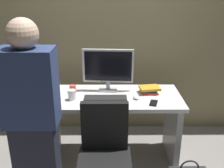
{
  "coord_description": "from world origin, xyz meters",
  "views": [
    {
      "loc": [
        -0.01,
        -2.51,
        1.84
      ],
      "look_at": [
        0.0,
        -0.05,
        0.91
      ],
      "focal_mm": 42.33,
      "sensor_mm": 36.0,
      "label": 1
    }
  ],
  "objects_px": {
    "office_chair": "(105,165)",
    "keyboard": "(105,98)",
    "desk": "(112,116)",
    "cup_near_keyboard": "(72,95)",
    "cup_by_monitor": "(73,89)",
    "cell_phone": "(154,103)",
    "person_at_desk": "(33,124)",
    "mouse": "(136,97)",
    "monitor": "(108,68)",
    "book_stack": "(149,89)"
  },
  "relations": [
    {
      "from": "desk",
      "to": "keyboard",
      "type": "xyz_separation_m",
      "value": [
        -0.07,
        -0.08,
        0.25
      ]
    },
    {
      "from": "desk",
      "to": "cup_near_keyboard",
      "type": "distance_m",
      "value": 0.5
    },
    {
      "from": "desk",
      "to": "person_at_desk",
      "type": "height_order",
      "value": "person_at_desk"
    },
    {
      "from": "desk",
      "to": "office_chair",
      "type": "bearing_deg",
      "value": -95.38
    },
    {
      "from": "desk",
      "to": "keyboard",
      "type": "relative_size",
      "value": 3.33
    },
    {
      "from": "monitor",
      "to": "keyboard",
      "type": "bearing_deg",
      "value": -96.06
    },
    {
      "from": "office_chair",
      "to": "person_at_desk",
      "type": "xyz_separation_m",
      "value": [
        -0.54,
        -0.05,
        0.41
      ]
    },
    {
      "from": "person_at_desk",
      "to": "book_stack",
      "type": "distance_m",
      "value": 1.3
    },
    {
      "from": "mouse",
      "to": "cup_by_monitor",
      "type": "xyz_separation_m",
      "value": [
        -0.66,
        0.16,
        0.02
      ]
    },
    {
      "from": "office_chair",
      "to": "cup_by_monitor",
      "type": "height_order",
      "value": "office_chair"
    },
    {
      "from": "office_chair",
      "to": "desk",
      "type": "bearing_deg",
      "value": 84.62
    },
    {
      "from": "desk",
      "to": "cup_near_keyboard",
      "type": "bearing_deg",
      "value": -166.59
    },
    {
      "from": "person_at_desk",
      "to": "office_chair",
      "type": "bearing_deg",
      "value": 4.77
    },
    {
      "from": "keyboard",
      "to": "cup_by_monitor",
      "type": "bearing_deg",
      "value": 154.44
    },
    {
      "from": "office_chair",
      "to": "person_at_desk",
      "type": "bearing_deg",
      "value": -175.23
    },
    {
      "from": "keyboard",
      "to": "mouse",
      "type": "xyz_separation_m",
      "value": [
        0.31,
        0.01,
        0.01
      ]
    },
    {
      "from": "book_stack",
      "to": "desk",
      "type": "bearing_deg",
      "value": -168.4
    },
    {
      "from": "office_chair",
      "to": "mouse",
      "type": "xyz_separation_m",
      "value": [
        0.31,
        0.62,
        0.35
      ]
    },
    {
      "from": "monitor",
      "to": "cell_phone",
      "type": "xyz_separation_m",
      "value": [
        0.44,
        -0.34,
        -0.25
      ]
    },
    {
      "from": "cell_phone",
      "to": "desk",
      "type": "bearing_deg",
      "value": 170.71
    },
    {
      "from": "book_stack",
      "to": "keyboard",
      "type": "bearing_deg",
      "value": -160.86
    },
    {
      "from": "keyboard",
      "to": "book_stack",
      "type": "relative_size",
      "value": 1.87
    },
    {
      "from": "office_chair",
      "to": "monitor",
      "type": "height_order",
      "value": "monitor"
    },
    {
      "from": "office_chair",
      "to": "mouse",
      "type": "distance_m",
      "value": 0.78
    },
    {
      "from": "cell_phone",
      "to": "cup_near_keyboard",
      "type": "bearing_deg",
      "value": -170.89
    },
    {
      "from": "keyboard",
      "to": "cup_near_keyboard",
      "type": "bearing_deg",
      "value": -177.0
    },
    {
      "from": "office_chair",
      "to": "cup_near_keyboard",
      "type": "xyz_separation_m",
      "value": [
        -0.33,
        0.6,
        0.38
      ]
    },
    {
      "from": "mouse",
      "to": "cup_near_keyboard",
      "type": "xyz_separation_m",
      "value": [
        -0.64,
        -0.02,
        0.03
      ]
    },
    {
      "from": "office_chair",
      "to": "book_stack",
      "type": "height_order",
      "value": "office_chair"
    },
    {
      "from": "monitor",
      "to": "cell_phone",
      "type": "bearing_deg",
      "value": -37.55
    },
    {
      "from": "keyboard",
      "to": "cell_phone",
      "type": "xyz_separation_m",
      "value": [
        0.47,
        -0.11,
        -0.01
      ]
    },
    {
      "from": "person_at_desk",
      "to": "mouse",
      "type": "bearing_deg",
      "value": 38.06
    },
    {
      "from": "desk",
      "to": "book_stack",
      "type": "distance_m",
      "value": 0.49
    },
    {
      "from": "cup_by_monitor",
      "to": "desk",
      "type": "bearing_deg",
      "value": -12.22
    },
    {
      "from": "mouse",
      "to": "cup_by_monitor",
      "type": "relative_size",
      "value": 1.21
    },
    {
      "from": "keyboard",
      "to": "monitor",
      "type": "bearing_deg",
      "value": 84.22
    },
    {
      "from": "office_chair",
      "to": "monitor",
      "type": "distance_m",
      "value": 1.03
    },
    {
      "from": "office_chair",
      "to": "cup_near_keyboard",
      "type": "distance_m",
      "value": 0.78
    },
    {
      "from": "office_chair",
      "to": "cup_near_keyboard",
      "type": "relative_size",
      "value": 9.06
    },
    {
      "from": "cell_phone",
      "to": "keyboard",
      "type": "bearing_deg",
      "value": -177.31
    },
    {
      "from": "book_stack",
      "to": "person_at_desk",
      "type": "bearing_deg",
      "value": -140.82
    },
    {
      "from": "desk",
      "to": "office_chair",
      "type": "height_order",
      "value": "office_chair"
    },
    {
      "from": "office_chair",
      "to": "keyboard",
      "type": "xyz_separation_m",
      "value": [
        -0.0,
        0.61,
        0.34
      ]
    },
    {
      "from": "mouse",
      "to": "monitor",
      "type": "bearing_deg",
      "value": 141.82
    },
    {
      "from": "person_at_desk",
      "to": "desk",
      "type": "bearing_deg",
      "value": 50.57
    },
    {
      "from": "office_chair",
      "to": "mouse",
      "type": "bearing_deg",
      "value": 63.48
    },
    {
      "from": "desk",
      "to": "cup_by_monitor",
      "type": "relative_size",
      "value": 17.26
    },
    {
      "from": "desk",
      "to": "cup_by_monitor",
      "type": "distance_m",
      "value": 0.51
    },
    {
      "from": "monitor",
      "to": "book_stack",
      "type": "bearing_deg",
      "value": -9.3
    },
    {
      "from": "keyboard",
      "to": "cup_by_monitor",
      "type": "height_order",
      "value": "cup_by_monitor"
    }
  ]
}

